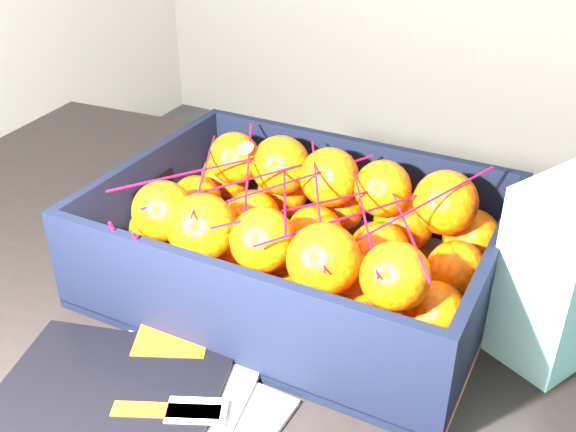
% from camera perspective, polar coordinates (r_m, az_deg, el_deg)
% --- Properties ---
extents(table, '(1.26, 0.89, 0.75)m').
position_cam_1_polar(table, '(0.89, -2.42, -10.40)').
color(table, black).
rests_on(table, ground).
extents(produce_crate, '(0.45, 0.33, 0.13)m').
position_cam_1_polar(produce_crate, '(0.79, 1.00, -3.51)').
color(produce_crate, brown).
rests_on(produce_crate, table).
extents(clementine_heap, '(0.42, 0.31, 0.13)m').
position_cam_1_polar(clementine_heap, '(0.78, 0.99, -1.65)').
color(clementine_heap, '#E84F04').
rests_on(clementine_heap, produce_crate).
extents(mesh_net, '(0.37, 0.30, 0.10)m').
position_cam_1_polar(mesh_net, '(0.74, 0.15, 1.64)').
color(mesh_net, red).
rests_on(mesh_net, clementine_heap).
extents(retail_carton, '(0.13, 0.15, 0.19)m').
position_cam_1_polar(retail_carton, '(0.73, 22.66, -4.30)').
color(retail_carton, silver).
rests_on(retail_carton, table).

